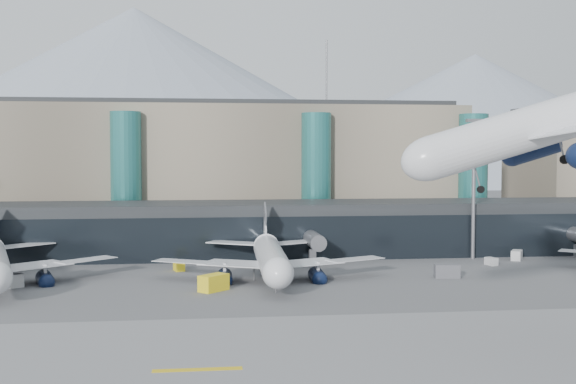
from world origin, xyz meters
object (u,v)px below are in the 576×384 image
Objects in this scene: lightmast_mid at (474,180)px; veh_g at (491,261)px; veh_b at (179,267)px; veh_h at (214,283)px; veh_c at (447,271)px; veh_d at (517,255)px; jet_parked_mid at (270,248)px; veh_a at (10,281)px.

veh_g is at bearing -88.45° from lightmast_mid.
veh_b is (-53.23, -7.57, -13.72)m from lightmast_mid.
veh_h is (-47.90, -25.86, -13.26)m from lightmast_mid.
lightmast_mid is at bearing 67.83° from veh_c.
veh_d is at bearing -21.57° from veh_h.
veh_g is (-7.00, -5.18, -0.23)m from veh_d.
lightmast_mid is 6.11× the size of veh_h.
veh_g is (0.22, -7.98, -13.76)m from lightmast_mid.
lightmast_mid is 6.73× the size of veh_c.
veh_h is at bearing 144.96° from veh_d.
veh_h is at bearing -151.64° from lightmast_mid.
veh_g is at bearing 52.68° from veh_c.
jet_parked_mid is 16.81× the size of veh_g.
veh_c is at bearing -96.37° from jet_parked_mid.
veh_d is (46.19, 12.67, -3.73)m from jet_parked_mid.
veh_g is at bearing -24.45° from veh_a.
lightmast_mid reaches higher than veh_g.
veh_g is (77.13, 11.93, -0.30)m from veh_a.
veh_b is at bearing 173.12° from veh_c.
veh_a reaches higher than veh_g.
veh_c is (65.18, 0.53, 0.09)m from veh_a.
jet_parked_mid is 15.72× the size of veh_b.
veh_c is at bearing 163.46° from veh_d.
veh_b is 0.63× the size of veh_c.
veh_h is (-48.12, -17.88, 0.50)m from veh_g.
veh_d reaches higher than veh_b.
veh_d is 8.71m from veh_g.
veh_b is (23.68, 12.34, -0.27)m from veh_a.
jet_parked_mid reaches higher than veh_d.
veh_a is 85.85m from veh_d.
veh_d is (18.94, 16.58, -0.17)m from veh_c.
veh_d is at bearing -100.44° from veh_b.
veh_c is 36.75m from veh_h.
jet_parked_mid reaches higher than veh_a.
veh_b is 43.15m from veh_c.
lightmast_mid is 55.49m from veh_b.
veh_h reaches higher than veh_d.
veh_c is (-11.73, -19.38, -13.36)m from lightmast_mid.
veh_c is 1.22× the size of veh_d.
veh_h reaches higher than veh_c.
lightmast_mid reaches higher than veh_c.
jet_parked_mid is at bearing 5.08° from veh_h.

